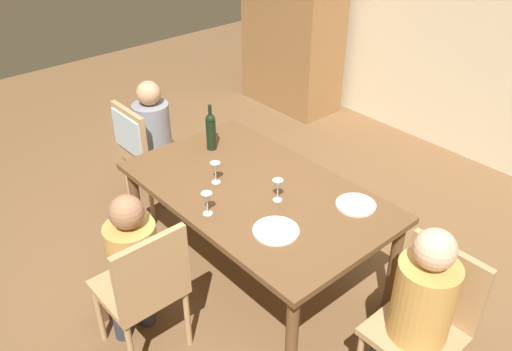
% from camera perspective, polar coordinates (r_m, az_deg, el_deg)
% --- Properties ---
extents(ground_plane, '(10.00, 10.00, 0.00)m').
position_cam_1_polar(ground_plane, '(3.85, -0.00, -10.66)').
color(ground_plane, brown).
extents(rear_room_partition, '(6.40, 0.12, 2.70)m').
position_cam_1_polar(rear_room_partition, '(5.21, 24.08, 15.46)').
color(rear_room_partition, beige).
rests_on(rear_room_partition, ground_plane).
extents(armoire_cabinet, '(1.18, 0.62, 2.18)m').
position_cam_1_polar(armoire_cabinet, '(6.01, 4.05, 17.49)').
color(armoire_cabinet, olive).
rests_on(armoire_cabinet, ground_plane).
extents(dining_table, '(1.75, 1.05, 0.74)m').
position_cam_1_polar(dining_table, '(3.43, -0.00, -2.52)').
color(dining_table, brown).
rests_on(dining_table, ground_plane).
extents(chair_left_end, '(0.44, 0.46, 0.92)m').
position_cam_1_polar(chair_left_end, '(4.30, -12.40, 3.35)').
color(chair_left_end, tan).
rests_on(chair_left_end, ground_plane).
extents(chair_right_end, '(0.44, 0.44, 0.92)m').
position_cam_1_polar(chair_right_end, '(2.98, 18.04, -14.24)').
color(chair_right_end, tan).
rests_on(chair_right_end, ground_plane).
extents(chair_near, '(0.44, 0.44, 0.92)m').
position_cam_1_polar(chair_near, '(3.06, -11.94, -11.53)').
color(chair_near, tan).
rests_on(chair_near, ground_plane).
extents(person_woman_host, '(0.29, 0.33, 1.09)m').
position_cam_1_polar(person_woman_host, '(4.35, -10.77, 4.48)').
color(person_woman_host, '#33333D').
rests_on(person_woman_host, ground_plane).
extents(person_man_bearded, '(0.31, 0.35, 1.13)m').
position_cam_1_polar(person_man_bearded, '(2.82, 17.18, -13.73)').
color(person_man_bearded, '#33333D').
rests_on(person_man_bearded, ground_plane).
extents(person_man_guest, '(0.33, 0.28, 1.08)m').
position_cam_1_polar(person_man_guest, '(3.08, -13.24, -9.06)').
color(person_man_guest, '#33333D').
rests_on(person_man_guest, ground_plane).
extents(wine_bottle_tall_green, '(0.07, 0.07, 0.35)m').
position_cam_1_polar(wine_bottle_tall_green, '(3.78, -4.90, 4.90)').
color(wine_bottle_tall_green, black).
rests_on(wine_bottle_tall_green, dining_table).
extents(wine_glass_near_left, '(0.07, 0.07, 0.15)m').
position_cam_1_polar(wine_glass_near_left, '(3.22, 2.38, -1.14)').
color(wine_glass_near_left, silver).
rests_on(wine_glass_near_left, dining_table).
extents(wine_glass_centre, '(0.07, 0.07, 0.15)m').
position_cam_1_polar(wine_glass_centre, '(3.12, -5.34, -2.56)').
color(wine_glass_centre, silver).
rests_on(wine_glass_centre, dining_table).
extents(wine_glass_near_right, '(0.07, 0.07, 0.15)m').
position_cam_1_polar(wine_glass_near_right, '(3.40, -4.42, 0.77)').
color(wine_glass_near_right, silver).
rests_on(wine_glass_near_right, dining_table).
extents(dinner_plate_host, '(0.25, 0.25, 0.01)m').
position_cam_1_polar(dinner_plate_host, '(3.28, 10.75, -3.13)').
color(dinner_plate_host, silver).
rests_on(dinner_plate_host, dining_table).
extents(dinner_plate_guest_left, '(0.27, 0.27, 0.01)m').
position_cam_1_polar(dinner_plate_guest_left, '(3.02, 2.17, -6.00)').
color(dinner_plate_guest_left, silver).
rests_on(dinner_plate_guest_left, dining_table).
extents(handbag, '(0.17, 0.30, 0.22)m').
position_cam_1_polar(handbag, '(3.65, -14.81, -12.61)').
color(handbag, brown).
rests_on(handbag, ground_plane).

